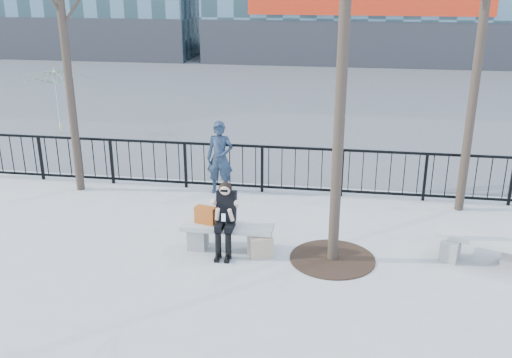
# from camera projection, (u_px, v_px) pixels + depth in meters

# --- Properties ---
(ground) EXTENTS (120.00, 120.00, 0.00)m
(ground) POSITION_uv_depth(u_px,v_px,m) (228.00, 249.00, 10.39)
(ground) COLOR #999894
(ground) RESTS_ON ground
(street_surface) EXTENTS (60.00, 23.00, 0.01)m
(street_surface) POSITION_uv_depth(u_px,v_px,m) (298.00, 91.00, 24.33)
(street_surface) COLOR #474747
(street_surface) RESTS_ON ground
(railing) EXTENTS (14.00, 0.06, 1.10)m
(railing) POSITION_uv_depth(u_px,v_px,m) (253.00, 168.00, 12.99)
(railing) COLOR black
(railing) RESTS_ON ground
(tree_grate) EXTENTS (1.50, 1.50, 0.02)m
(tree_grate) POSITION_uv_depth(u_px,v_px,m) (332.00, 259.00, 10.02)
(tree_grate) COLOR black
(tree_grate) RESTS_ON ground
(bench_main) EXTENTS (1.65, 0.46, 0.49)m
(bench_main) POSITION_uv_depth(u_px,v_px,m) (227.00, 234.00, 10.29)
(bench_main) COLOR slate
(bench_main) RESTS_ON ground
(bench_second) EXTENTS (1.53, 0.43, 0.45)m
(bench_second) POSITION_uv_depth(u_px,v_px,m) (481.00, 247.00, 9.84)
(bench_second) COLOR slate
(bench_second) RESTS_ON ground
(seated_woman) EXTENTS (0.50, 0.64, 1.34)m
(seated_woman) POSITION_uv_depth(u_px,v_px,m) (225.00, 219.00, 10.01)
(seated_woman) COLOR black
(seated_woman) RESTS_ON ground
(handbag) EXTENTS (0.41, 0.26, 0.31)m
(handbag) POSITION_uv_depth(u_px,v_px,m) (206.00, 215.00, 10.25)
(handbag) COLOR #A74714
(handbag) RESTS_ON bench_main
(shopping_bag) EXTENTS (0.43, 0.27, 0.38)m
(shopping_bag) POSITION_uv_depth(u_px,v_px,m) (261.00, 248.00, 10.02)
(shopping_bag) COLOR tan
(shopping_bag) RESTS_ON ground
(standing_man) EXTENTS (0.62, 0.42, 1.67)m
(standing_man) POSITION_uv_depth(u_px,v_px,m) (220.00, 158.00, 12.80)
(standing_man) COLOR black
(standing_man) RESTS_ON ground
(vendor_umbrella) EXTENTS (2.93, 2.95, 2.06)m
(vendor_umbrella) POSITION_uv_depth(u_px,v_px,m) (56.00, 101.00, 17.54)
(vendor_umbrella) COLOR #E8F737
(vendor_umbrella) RESTS_ON ground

